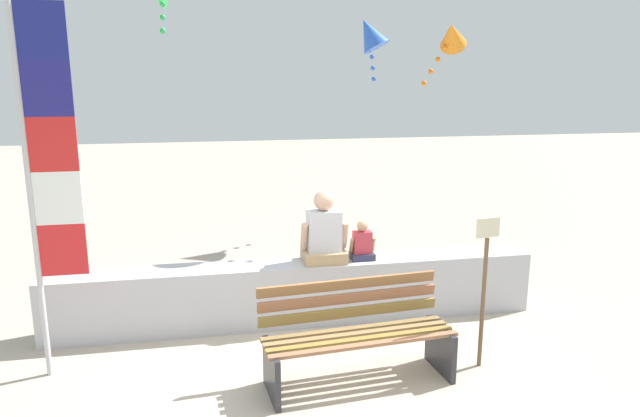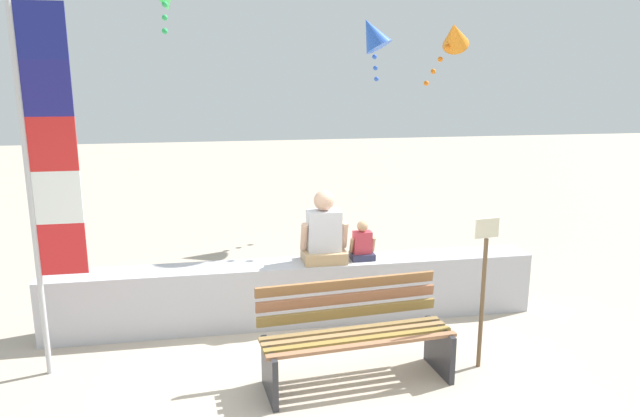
{
  "view_description": "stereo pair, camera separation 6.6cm",
  "coord_description": "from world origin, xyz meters",
  "px_view_note": "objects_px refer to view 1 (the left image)",
  "views": [
    {
      "loc": [
        -0.93,
        -4.72,
        2.71
      ],
      "look_at": [
        0.26,
        1.35,
        1.29
      ],
      "focal_mm": 32.82,
      "sensor_mm": 36.0,
      "label": 1
    },
    {
      "loc": [
        -0.86,
        -4.73,
        2.71
      ],
      "look_at": [
        0.26,
        1.35,
        1.29
      ],
      "focal_mm": 32.82,
      "sensor_mm": 36.0,
      "label": 2
    }
  ],
  "objects_px": {
    "flag_banner": "(45,165)",
    "park_bench": "(357,336)",
    "person_adult": "(324,234)",
    "person_child": "(362,244)",
    "sign_post": "(485,281)",
    "kite_blue": "(370,34)",
    "kite_orange": "(452,36)"
  },
  "relations": [
    {
      "from": "person_child",
      "to": "flag_banner",
      "type": "distance_m",
      "value": 3.31
    },
    {
      "from": "kite_orange",
      "to": "sign_post",
      "type": "distance_m",
      "value": 4.78
    },
    {
      "from": "park_bench",
      "to": "flag_banner",
      "type": "xyz_separation_m",
      "value": [
        -2.62,
        0.62,
        1.54
      ]
    },
    {
      "from": "park_bench",
      "to": "flag_banner",
      "type": "height_order",
      "value": "flag_banner"
    },
    {
      "from": "kite_blue",
      "to": "sign_post",
      "type": "xyz_separation_m",
      "value": [
        -0.21,
        -4.79,
        -2.5
      ]
    },
    {
      "from": "person_child",
      "to": "kite_blue",
      "type": "height_order",
      "value": "kite_blue"
    },
    {
      "from": "person_adult",
      "to": "sign_post",
      "type": "height_order",
      "value": "person_adult"
    },
    {
      "from": "person_child",
      "to": "kite_blue",
      "type": "distance_m",
      "value": 4.37
    },
    {
      "from": "park_bench",
      "to": "person_adult",
      "type": "height_order",
      "value": "person_adult"
    },
    {
      "from": "park_bench",
      "to": "person_child",
      "type": "bearing_deg",
      "value": 73.18
    },
    {
      "from": "flag_banner",
      "to": "person_child",
      "type": "bearing_deg",
      "value": 13.74
    },
    {
      "from": "kite_blue",
      "to": "sign_post",
      "type": "height_order",
      "value": "kite_blue"
    },
    {
      "from": "person_adult",
      "to": "kite_orange",
      "type": "xyz_separation_m",
      "value": [
        2.49,
        2.57,
        2.28
      ]
    },
    {
      "from": "flag_banner",
      "to": "kite_orange",
      "type": "xyz_separation_m",
      "value": [
        5.08,
        3.32,
        1.33
      ]
    },
    {
      "from": "person_adult",
      "to": "person_child",
      "type": "xyz_separation_m",
      "value": [
        0.44,
        0.0,
        -0.14
      ]
    },
    {
      "from": "kite_orange",
      "to": "sign_post",
      "type": "bearing_deg",
      "value": -107.68
    },
    {
      "from": "park_bench",
      "to": "kite_orange",
      "type": "bearing_deg",
      "value": 57.91
    },
    {
      "from": "kite_orange",
      "to": "person_adult",
      "type": "bearing_deg",
      "value": -134.05
    },
    {
      "from": "park_bench",
      "to": "person_child",
      "type": "relative_size",
      "value": 3.97
    },
    {
      "from": "person_child",
      "to": "sign_post",
      "type": "height_order",
      "value": "sign_post"
    },
    {
      "from": "person_child",
      "to": "park_bench",
      "type": "bearing_deg",
      "value": -106.82
    },
    {
      "from": "park_bench",
      "to": "person_adult",
      "type": "relative_size",
      "value": 2.2
    },
    {
      "from": "person_child",
      "to": "kite_blue",
      "type": "bearing_deg",
      "value": 73.5
    },
    {
      "from": "flag_banner",
      "to": "park_bench",
      "type": "bearing_deg",
      "value": -13.21
    },
    {
      "from": "kite_orange",
      "to": "person_child",
      "type": "bearing_deg",
      "value": -128.6
    },
    {
      "from": "flag_banner",
      "to": "kite_orange",
      "type": "bearing_deg",
      "value": 33.1
    },
    {
      "from": "person_adult",
      "to": "flag_banner",
      "type": "xyz_separation_m",
      "value": [
        -2.59,
        -0.74,
        0.95
      ]
    },
    {
      "from": "person_adult",
      "to": "sign_post",
      "type": "xyz_separation_m",
      "value": [
        1.24,
        -1.35,
        -0.15
      ]
    },
    {
      "from": "kite_orange",
      "to": "park_bench",
      "type": "bearing_deg",
      "value": -122.09
    },
    {
      "from": "person_child",
      "to": "flag_banner",
      "type": "height_order",
      "value": "flag_banner"
    },
    {
      "from": "sign_post",
      "to": "person_adult",
      "type": "bearing_deg",
      "value": 132.64
    },
    {
      "from": "park_bench",
      "to": "kite_orange",
      "type": "distance_m",
      "value": 5.45
    }
  ]
}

